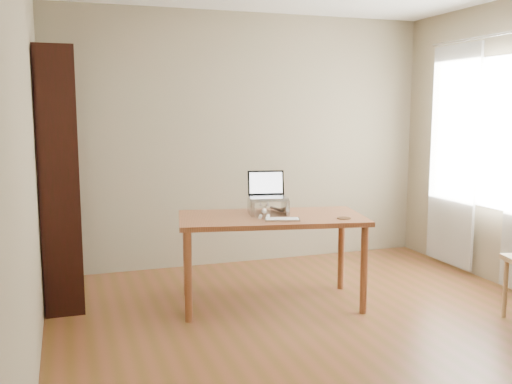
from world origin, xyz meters
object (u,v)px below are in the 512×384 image
(bookshelf, at_px, (60,178))
(laptop, at_px, (266,191))
(desk, at_px, (271,226))
(keyboard, at_px, (282,219))
(cat, at_px, (263,207))

(bookshelf, height_order, laptop, bookshelf)
(desk, distance_m, laptop, 0.31)
(desk, xyz_separation_m, keyboard, (0.01, -0.22, 0.10))
(bookshelf, distance_m, laptop, 1.72)
(keyboard, bearing_deg, cat, 114.80)
(keyboard, bearing_deg, laptop, 109.03)
(bookshelf, xyz_separation_m, keyboard, (1.64, -0.89, -0.29))
(cat, bearing_deg, bookshelf, -176.90)
(laptop, xyz_separation_m, keyboard, (0.01, -0.35, -0.18))
(bookshelf, bearing_deg, laptop, -18.25)
(cat, bearing_deg, desk, -51.00)
(desk, relative_size, keyboard, 5.48)
(bookshelf, height_order, desk, bookshelf)
(desk, bearing_deg, keyboard, -76.59)
(bookshelf, bearing_deg, desk, -22.40)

